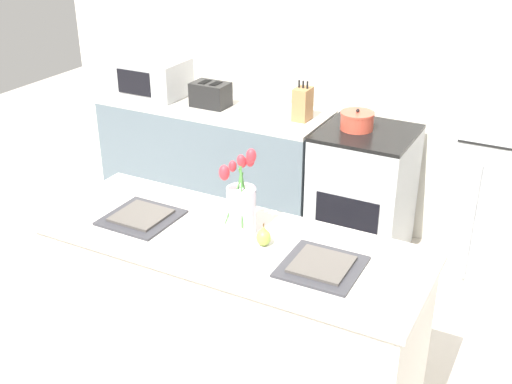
% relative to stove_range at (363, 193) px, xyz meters
% --- Properties ---
extents(back_wall, '(5.20, 0.08, 2.70)m').
position_rel_stove_range_xyz_m(back_wall, '(-0.10, 0.40, 0.91)').
color(back_wall, silver).
rests_on(back_wall, ground_plane).
extents(kitchen_island, '(1.80, 0.66, 0.89)m').
position_rel_stove_range_xyz_m(kitchen_island, '(-0.10, -1.60, 0.00)').
color(kitchen_island, silver).
rests_on(kitchen_island, ground_plane).
extents(back_counter, '(1.68, 0.60, 0.89)m').
position_rel_stove_range_xyz_m(back_counter, '(-1.16, 0.00, 0.00)').
color(back_counter, slate).
rests_on(back_counter, ground_plane).
extents(stove_range, '(0.60, 0.61, 0.89)m').
position_rel_stove_range_xyz_m(stove_range, '(0.00, 0.00, 0.00)').
color(stove_range, '#B2B5B7').
rests_on(stove_range, ground_plane).
extents(flower_vase, '(0.14, 0.17, 0.42)m').
position_rel_stove_range_xyz_m(flower_vase, '(-0.08, -1.53, 0.59)').
color(flower_vase, silver).
rests_on(flower_vase, kitchen_island).
extents(pear_figurine, '(0.07, 0.07, 0.11)m').
position_rel_stove_range_xyz_m(pear_figurine, '(0.06, -1.59, 0.49)').
color(pear_figurine, '#9EBC47').
rests_on(pear_figurine, kitchen_island).
extents(plate_setting_left, '(0.33, 0.33, 0.02)m').
position_rel_stove_range_xyz_m(plate_setting_left, '(-0.56, -1.64, 0.46)').
color(plate_setting_left, '#333338').
rests_on(plate_setting_left, kitchen_island).
extents(plate_setting_right, '(0.33, 0.33, 0.02)m').
position_rel_stove_range_xyz_m(plate_setting_right, '(0.36, -1.64, 0.46)').
color(plate_setting_right, '#333338').
rests_on(plate_setting_right, kitchen_island).
extents(toaster, '(0.28, 0.18, 0.17)m').
position_rel_stove_range_xyz_m(toaster, '(-1.16, -0.03, 0.53)').
color(toaster, black).
rests_on(toaster, back_counter).
extents(cooking_pot, '(0.22, 0.22, 0.14)m').
position_rel_stove_range_xyz_m(cooking_pot, '(-0.08, 0.00, 0.50)').
color(cooking_pot, '#CC4C38').
rests_on(cooking_pot, stove_range).
extents(microwave, '(0.48, 0.37, 0.27)m').
position_rel_stove_range_xyz_m(microwave, '(-1.67, -0.00, 0.58)').
color(microwave, '#B7BABC').
rests_on(microwave, back_counter).
extents(knife_block, '(0.10, 0.14, 0.27)m').
position_rel_stove_range_xyz_m(knife_block, '(-0.46, 0.01, 0.55)').
color(knife_block, '#A37547').
rests_on(knife_block, back_counter).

